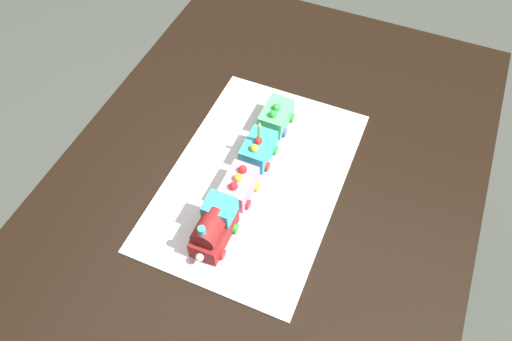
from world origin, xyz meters
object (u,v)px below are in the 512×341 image
dining_table (266,200)px  birthday_candle (259,130)px  cake_locomotive (214,227)px  cake_car_hopper_turquoise (258,149)px  cake_car_gondola_mint_green (276,116)px  cake_car_tanker_bubblegum (239,186)px

dining_table → birthday_candle: 0.22m
dining_table → birthday_candle: size_ratio=26.71×
cake_locomotive → cake_car_hopper_turquoise: bearing=0.0°
cake_car_gondola_mint_green → cake_car_tanker_bubblegum: bearing=180.0°
cake_car_tanker_bubblegum → cake_car_hopper_turquoise: bearing=-0.0°
cake_locomotive → birthday_candle: (0.25, 0.00, 0.05)m
cake_car_gondola_mint_green → cake_locomotive: bearing=-180.0°
cake_car_gondola_mint_green → birthday_candle: birthday_candle is taller
cake_locomotive → cake_car_hopper_turquoise: 0.25m
dining_table → cake_locomotive: 0.26m
cake_car_tanker_bubblegum → cake_car_gondola_mint_green: size_ratio=1.00×
birthday_candle → cake_car_hopper_turquoise: bearing=180.0°
cake_locomotive → cake_car_gondola_mint_green: (0.36, 0.00, -0.02)m
cake_car_hopper_turquoise → cake_car_gondola_mint_green: 0.12m
cake_car_hopper_turquoise → dining_table: bearing=-136.6°
dining_table → cake_locomotive: (-0.20, 0.04, 0.16)m
dining_table → cake_car_hopper_turquoise: bearing=43.4°
cake_car_tanker_bubblegum → birthday_candle: 0.14m
cake_locomotive → birthday_candle: birthday_candle is taller
cake_car_gondola_mint_green → birthday_candle: size_ratio=1.91×
cake_locomotive → cake_car_hopper_turquoise: (0.25, 0.00, -0.02)m
cake_car_tanker_bubblegum → dining_table: bearing=-30.2°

